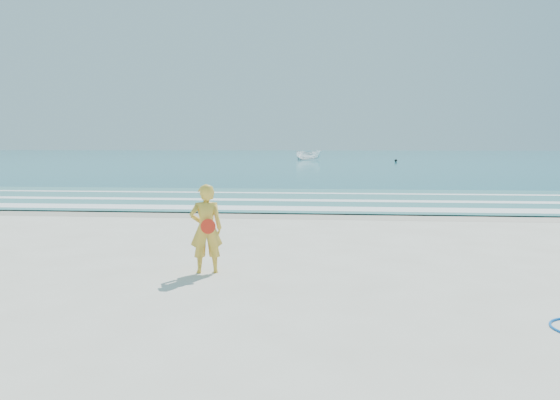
{
  "coord_description": "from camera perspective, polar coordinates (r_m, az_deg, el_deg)",
  "views": [
    {
      "loc": [
        1.15,
        -9.17,
        2.35
      ],
      "look_at": [
        -0.09,
        4.0,
        1.0
      ],
      "focal_mm": 35.0,
      "sensor_mm": 36.0,
      "label": 1
    }
  ],
  "objects": [
    {
      "name": "foam_far",
      "position": [
        25.8,
        2.8,
        0.72
      ],
      "size": [
        400.0,
        0.6,
        0.01
      ],
      "primitive_type": "cube",
      "color": "white",
      "rests_on": "shallow"
    },
    {
      "name": "shallow",
      "position": [
        23.32,
        2.52,
        0.15
      ],
      "size": [
        400.0,
        10.0,
        0.01
      ],
      "primitive_type": "cube",
      "color": "#59B7AD",
      "rests_on": "ocean"
    },
    {
      "name": "boat",
      "position": [
        80.01,
        3.02,
        4.72
      ],
      "size": [
        4.19,
        2.6,
        1.52
      ],
      "primitive_type": "imported",
      "rotation": [
        0.0,
        0.0,
        1.88
      ],
      "color": "white",
      "rests_on": "ocean"
    },
    {
      "name": "ground",
      "position": [
        9.54,
        -1.72,
        -8.44
      ],
      "size": [
        400.0,
        400.0,
        0.0
      ],
      "primitive_type": "plane",
      "color": "silver",
      "rests_on": "ground"
    },
    {
      "name": "woman",
      "position": [
        10.07,
        -7.73,
        -2.98
      ],
      "size": [
        0.68,
        0.54,
        1.64
      ],
      "color": "gold",
      "rests_on": "ground"
    },
    {
      "name": "buoy",
      "position": [
        73.74,
        12.02,
        4.06
      ],
      "size": [
        0.37,
        0.37,
        0.37
      ],
      "primitive_type": "sphere",
      "color": "black",
      "rests_on": "ocean"
    },
    {
      "name": "ocean",
      "position": [
        114.2,
        4.81,
        4.65
      ],
      "size": [
        400.0,
        190.0,
        0.04
      ],
      "primitive_type": "cube",
      "color": "#19727F",
      "rests_on": "ground"
    },
    {
      "name": "foam_mid",
      "position": [
        22.52,
        2.42,
        -0.03
      ],
      "size": [
        400.0,
        0.9,
        0.01
      ],
      "primitive_type": "cube",
      "color": "white",
      "rests_on": "shallow"
    },
    {
      "name": "foam_near",
      "position": [
        19.64,
        1.99,
        -0.89
      ],
      "size": [
        400.0,
        1.4,
        0.01
      ],
      "primitive_type": "cube",
      "color": "white",
      "rests_on": "shallow"
    },
    {
      "name": "wet_sand",
      "position": [
        18.36,
        1.75,
        -1.52
      ],
      "size": [
        400.0,
        2.4,
        0.0
      ],
      "primitive_type": "cube",
      "color": "#B2A893",
      "rests_on": "ground"
    }
  ]
}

